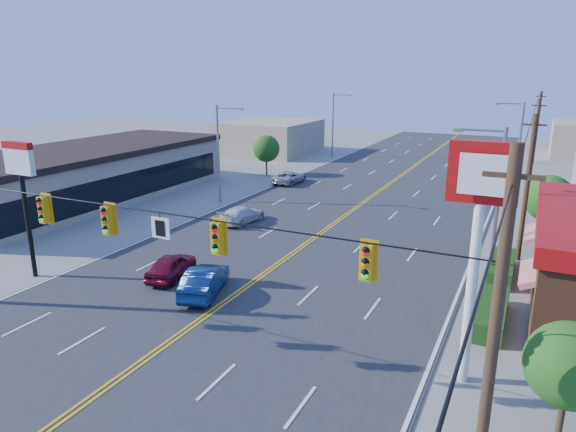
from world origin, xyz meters
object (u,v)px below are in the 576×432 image
at_px(car_silver, 289,178).
at_px(signal_span, 132,238).
at_px(pizza_hut_sign, 22,182).
at_px(kfc_pylon, 479,217).
at_px(car_white, 242,215).
at_px(car_magenta, 171,267).
at_px(car_blue, 205,282).

bearing_deg(car_silver, signal_span, 108.52).
bearing_deg(car_silver, pizza_hut_sign, 88.31).
bearing_deg(pizza_hut_sign, kfc_pylon, 0.00).
distance_m(signal_span, pizza_hut_sign, 11.60).
bearing_deg(car_white, signal_span, 116.07).
xyz_separation_m(signal_span, car_white, (-6.00, 17.45, -4.30)).
bearing_deg(kfc_pylon, car_white, 141.84).
bearing_deg(signal_span, car_magenta, 120.45).
bearing_deg(kfc_pylon, car_blue, 170.80).
distance_m(pizza_hut_sign, car_blue, 10.76).
relative_size(pizza_hut_sign, car_magenta, 1.83).
bearing_deg(car_silver, car_white, 104.28).
bearing_deg(pizza_hut_sign, car_blue, 11.89).
relative_size(kfc_pylon, car_magenta, 2.27).
distance_m(car_magenta, car_silver, 24.55).
height_order(car_magenta, car_white, car_magenta).
distance_m(signal_span, car_magenta, 9.15).
bearing_deg(car_magenta, pizza_hut_sign, 12.02).
bearing_deg(car_magenta, car_white, -91.53).
distance_m(car_white, car_silver, 13.92).
distance_m(car_magenta, car_white, 10.63).
distance_m(car_blue, car_silver, 26.16).
xyz_separation_m(kfc_pylon, car_blue, (-12.43, 2.01, -5.36)).
bearing_deg(car_silver, car_blue, 109.33).
bearing_deg(car_blue, car_silver, -91.25).
xyz_separation_m(signal_span, car_silver, (-8.78, 31.08, -4.28)).
xyz_separation_m(pizza_hut_sign, car_white, (4.88, 13.45, -4.59)).
relative_size(signal_span, car_white, 6.00).
xyz_separation_m(car_magenta, car_silver, (-4.67, 24.10, -0.04)).
distance_m(kfc_pylon, car_magenta, 16.43).
height_order(pizza_hut_sign, car_blue, pizza_hut_sign).
height_order(car_blue, car_silver, car_blue).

